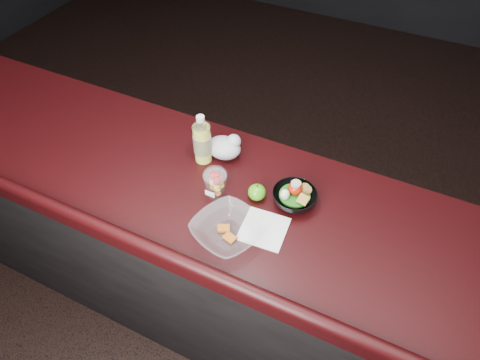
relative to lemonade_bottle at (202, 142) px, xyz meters
name	(u,v)px	position (x,y,z in m)	size (l,w,h in m)	color
ground	(200,359)	(0.14, -0.42, -1.11)	(8.00, 8.00, 0.00)	black
room_shell	(140,26)	(0.14, -0.42, 0.72)	(8.00, 8.00, 8.00)	black
counter	(223,261)	(0.14, -0.12, -0.60)	(4.06, 0.71, 1.02)	black
lemonade_bottle	(202,142)	(0.00, 0.00, 0.00)	(0.07, 0.07, 0.22)	#E6EC3D
fruit_cup	(215,182)	(0.14, -0.15, -0.03)	(0.09, 0.09, 0.13)	white
green_apple	(257,192)	(0.29, -0.10, -0.06)	(0.07, 0.07, 0.07)	#2F810E
plastic_bag	(225,147)	(0.07, 0.06, -0.05)	(0.14, 0.12, 0.11)	silver
snack_bowl	(294,196)	(0.42, -0.06, -0.06)	(0.20, 0.20, 0.09)	black
takeout_bowl	(228,230)	(0.27, -0.30, -0.06)	(0.30, 0.30, 0.06)	silver
paper_napkin	(264,229)	(0.37, -0.22, -0.09)	(0.16, 0.16, 0.00)	white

